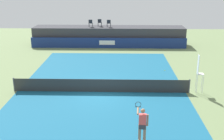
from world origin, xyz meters
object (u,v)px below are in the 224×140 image
at_px(spectator_chair_far_left, 91,23).
at_px(spectator_chair_center, 109,23).
at_px(spectator_chair_left, 100,22).
at_px(tennis_player, 142,124).
at_px(tennis_ball, 165,70).
at_px(umpire_chair, 199,71).
at_px(net_post_near, 14,84).
at_px(net_post_far, 189,86).

height_order(spectator_chair_far_left, spectator_chair_center, same).
xyz_separation_m(spectator_chair_far_left, spectator_chair_center, (2.17, -0.06, 0.00)).
distance_m(spectator_chair_left, tennis_player, 22.24).
height_order(spectator_chair_far_left, tennis_player, spectator_chair_far_left).
bearing_deg(spectator_chair_center, spectator_chair_far_left, 178.39).
xyz_separation_m(spectator_chair_center, tennis_ball, (5.27, -9.90, -2.66)).
distance_m(spectator_chair_left, umpire_chair, 17.44).
distance_m(spectator_chair_left, net_post_near, 16.47).
height_order(spectator_chair_left, net_post_far, spectator_chair_left).
relative_size(umpire_chair, tennis_player, 1.56).
relative_size(umpire_chair, net_post_far, 2.76).
relative_size(net_post_far, tennis_player, 0.56).
xyz_separation_m(net_post_far, tennis_player, (-3.77, -6.37, 0.46)).
xyz_separation_m(spectator_chair_left, umpire_chair, (7.90, -15.51, -1.11)).
xyz_separation_m(spectator_chair_left, tennis_player, (3.55, -21.88, -1.73)).
bearing_deg(umpire_chair, net_post_far, -179.28).
relative_size(spectator_chair_left, spectator_chair_center, 1.00).
bearing_deg(spectator_chair_center, tennis_ball, -61.97).
bearing_deg(net_post_far, umpire_chair, 0.72).
distance_m(umpire_chair, tennis_player, 7.74).
relative_size(umpire_chair, net_post_near, 2.76).
xyz_separation_m(net_post_near, net_post_far, (12.40, 0.00, 0.00)).
height_order(spectator_chair_far_left, net_post_far, spectator_chair_far_left).
bearing_deg(umpire_chair, net_post_near, -179.97).
bearing_deg(net_post_near, tennis_ball, 23.76).
bearing_deg(tennis_ball, spectator_chair_far_left, 126.75).
distance_m(spectator_chair_far_left, net_post_far, 17.32).
height_order(umpire_chair, tennis_ball, umpire_chair).
relative_size(spectator_chair_center, umpire_chair, 0.32).
distance_m(spectator_chair_left, tennis_ball, 12.55).
height_order(tennis_player, tennis_ball, tennis_player).
distance_m(tennis_player, tennis_ball, 11.80).
distance_m(spectator_chair_center, tennis_player, 21.52).
height_order(spectator_chair_left, tennis_player, spectator_chair_left).
bearing_deg(spectator_chair_far_left, tennis_player, -77.88).
distance_m(spectator_chair_left, spectator_chair_center, 1.26).
bearing_deg(spectator_chair_far_left, spectator_chair_left, 25.97).
bearing_deg(spectator_chair_center, net_post_near, -112.54).
bearing_deg(spectator_chair_center, spectator_chair_left, 153.05).
relative_size(spectator_chair_far_left, net_post_near, 0.89).
distance_m(spectator_chair_far_left, tennis_player, 21.93).
distance_m(net_post_far, tennis_ball, 5.15).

